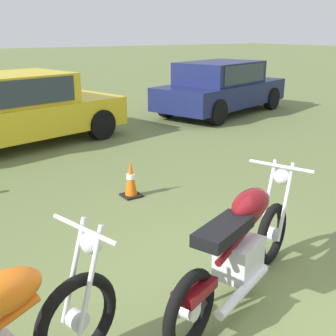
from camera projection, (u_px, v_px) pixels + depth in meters
ground_plane at (262, 317)px, 3.46m from camera, size 120.00×120.00×0.00m
motorcycle_maroon at (240, 247)px, 3.59m from camera, size 2.01×1.01×1.02m
car_yellow at (11, 106)px, 8.43m from camera, size 4.65×2.76×1.43m
car_navy at (221, 85)px, 11.80m from camera, size 4.63×2.87×1.43m
traffic_cone at (131, 180)px, 5.92m from camera, size 0.25×0.25×0.54m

